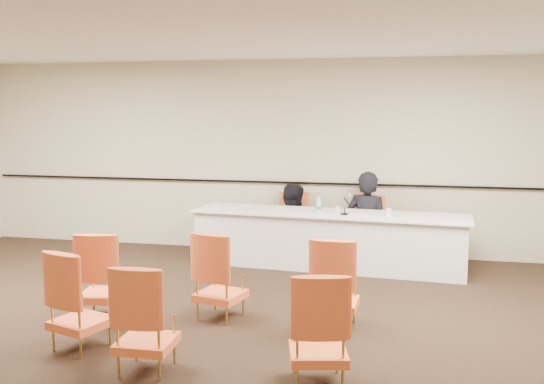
{
  "coord_description": "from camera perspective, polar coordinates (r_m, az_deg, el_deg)",
  "views": [
    {
      "loc": [
        1.92,
        -5.28,
        2.22
      ],
      "look_at": [
        0.2,
        2.6,
        1.13
      ],
      "focal_mm": 40.0,
      "sensor_mm": 36.0,
      "label": 1
    }
  ],
  "objects": [
    {
      "name": "aud_chair_back_mid",
      "position": [
        5.36,
        -11.77,
        -11.48
      ],
      "size": [
        0.52,
        0.52,
        0.95
      ],
      "primitive_type": null,
      "rotation": [
        0.0,
        0.0,
        0.03
      ],
      "color": "#E35328",
      "rests_on": "ground"
    },
    {
      "name": "coffee_cup",
      "position": [
        8.39,
        10.9,
        -1.91
      ],
      "size": [
        0.08,
        0.08,
        0.11
      ],
      "primitive_type": "cylinder",
      "rotation": [
        0.0,
        0.0,
        -0.14
      ],
      "color": "white",
      "rests_on": "panel_table"
    },
    {
      "name": "aud_chair_front_right",
      "position": [
        6.3,
        5.97,
        -8.42
      ],
      "size": [
        0.52,
        0.52,
        0.95
      ],
      "primitive_type": null,
      "rotation": [
        0.0,
        0.0,
        -0.04
      ],
      "color": "#E35328",
      "rests_on": "ground"
    },
    {
      "name": "panel_table",
      "position": [
        8.68,
        5.31,
        -4.49
      ],
      "size": [
        3.96,
        1.19,
        0.78
      ],
      "primitive_type": null,
      "rotation": [
        0.0,
        0.0,
        -0.08
      ],
      "color": "silver",
      "rests_on": "ground"
    },
    {
      "name": "aud_chair_front_mid",
      "position": [
        6.55,
        -4.89,
        -7.77
      ],
      "size": [
        0.6,
        0.6,
        0.95
      ],
      "primitive_type": null,
      "rotation": [
        0.0,
        0.0,
        -0.23
      ],
      "color": "#E35328",
      "rests_on": "ground"
    },
    {
      "name": "aud_chair_back_left",
      "position": [
        5.99,
        -17.59,
        -9.6
      ],
      "size": [
        0.63,
        0.63,
        0.95
      ],
      "primitive_type": null,
      "rotation": [
        0.0,
        0.0,
        -0.31
      ],
      "color": "#E35328",
      "rests_on": "ground"
    },
    {
      "name": "papers",
      "position": [
        8.43,
        8.01,
        -2.18
      ],
      "size": [
        0.34,
        0.29,
        0.0
      ],
      "primitive_type": "cube",
      "rotation": [
        0.0,
        0.0,
        0.24
      ],
      "color": "white",
      "rests_on": "panel_table"
    },
    {
      "name": "water_bottle",
      "position": [
        8.6,
        4.42,
        -1.16
      ],
      "size": [
        0.09,
        0.09,
        0.23
      ],
      "primitive_type": null,
      "rotation": [
        0.0,
        0.0,
        -0.29
      ],
      "color": "teal",
      "rests_on": "panel_table"
    },
    {
      "name": "panelist_second",
      "position": [
        9.41,
        1.76,
        -4.17
      ],
      "size": [
        0.83,
        0.67,
        1.63
      ],
      "primitive_type": "imported",
      "rotation": [
        0.0,
        0.0,
        3.21
      ],
      "color": "black",
      "rests_on": "ground"
    },
    {
      "name": "drinking_glass",
      "position": [
        8.54,
        6.19,
        -1.69
      ],
      "size": [
        0.08,
        0.08,
        0.1
      ],
      "primitive_type": "cylinder",
      "rotation": [
        0.0,
        0.0,
        -0.35
      ],
      "color": "white",
      "rests_on": "panel_table"
    },
    {
      "name": "wall_back",
      "position": [
        9.5,
        0.65,
        3.35
      ],
      "size": [
        10.0,
        0.04,
        3.0
      ],
      "primitive_type": "cube",
      "color": "beige",
      "rests_on": "ground"
    },
    {
      "name": "wall_rail",
      "position": [
        9.5,
        0.59,
        0.92
      ],
      "size": [
        9.8,
        0.04,
        0.03
      ],
      "primitive_type": "cube",
      "color": "black",
      "rests_on": "wall_back"
    },
    {
      "name": "aud_chair_back_right",
      "position": [
        5.05,
        4.37,
        -12.54
      ],
      "size": [
        0.6,
        0.6,
        0.95
      ],
      "primitive_type": null,
      "rotation": [
        0.0,
        0.0,
        0.23
      ],
      "color": "#E35328",
      "rests_on": "ground"
    },
    {
      "name": "panelist_second_chair",
      "position": [
        9.37,
        1.77,
        -3.04
      ],
      "size": [
        0.54,
        0.54,
        0.95
      ],
      "primitive_type": null,
      "rotation": [
        0.0,
        0.0,
        -0.08
      ],
      "color": "#E35328",
      "rests_on": "ground"
    },
    {
      "name": "microphone",
      "position": [
        8.43,
        6.87,
        -1.19
      ],
      "size": [
        0.16,
        0.23,
        0.29
      ],
      "primitive_type": null,
      "rotation": [
        0.0,
        0.0,
        -0.34
      ],
      "color": "black",
      "rests_on": "panel_table"
    },
    {
      "name": "aud_chair_front_left",
      "position": [
        6.78,
        -15.61,
        -7.5
      ],
      "size": [
        0.58,
        0.58,
        0.95
      ],
      "primitive_type": null,
      "rotation": [
        0.0,
        0.0,
        0.17
      ],
      "color": "#E35328",
      "rests_on": "ground"
    },
    {
      "name": "panelist_main",
      "position": [
        9.16,
        8.9,
        -3.61
      ],
      "size": [
        0.72,
        0.55,
        1.78
      ],
      "primitive_type": "imported",
      "rotation": [
        0.0,
        0.0,
        2.94
      ],
      "color": "black",
      "rests_on": "ground"
    },
    {
      "name": "ceiling",
      "position": [
        5.67,
        -7.86,
        15.54
      ],
      "size": [
        10.0,
        10.0,
        0.0
      ],
      "primitive_type": "plane",
      "rotation": [
        3.14,
        0.0,
        0.0
      ],
      "color": "white",
      "rests_on": "ground"
    },
    {
      "name": "floor",
      "position": [
        6.04,
        -7.33,
        -13.95
      ],
      "size": [
        10.0,
        10.0,
        0.0
      ],
      "primitive_type": "plane",
      "color": "black",
      "rests_on": "ground"
    },
    {
      "name": "panelist_main_chair",
      "position": [
        9.15,
        8.91,
        -3.39
      ],
      "size": [
        0.54,
        0.54,
        0.95
      ],
      "primitive_type": null,
      "rotation": [
        0.0,
        0.0,
        -0.08
      ],
      "color": "#E35328",
      "rests_on": "ground"
    }
  ]
}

